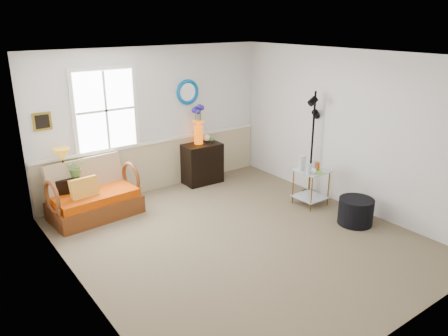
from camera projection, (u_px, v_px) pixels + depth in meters
floor at (240, 239)px, 6.37m from camera, size 4.50×5.00×0.01m
ceiling at (242, 56)px, 5.52m from camera, size 4.50×5.00×0.01m
walls at (241, 154)px, 5.94m from camera, size 4.51×5.01×2.60m
wainscot at (157, 166)px, 8.11m from camera, size 4.46×0.02×0.90m
chair_rail at (156, 141)px, 7.95m from camera, size 4.46×0.04×0.06m
window at (106, 110)px, 7.22m from camera, size 1.14×0.06×1.44m
picture at (42, 121)px, 6.67m from camera, size 0.28×0.03×0.28m
mirror at (187, 92)px, 8.08m from camera, size 0.47×0.07×0.47m
loveseat at (94, 190)px, 6.95m from camera, size 1.43×0.88×0.90m
throw_pillow at (85, 191)px, 6.76m from camera, size 0.43×0.14×0.42m
lamp_stand at (69, 196)px, 7.06m from camera, size 0.44×0.44×0.65m
table_lamp at (63, 163)px, 6.85m from camera, size 0.32×0.32×0.48m
potted_plant at (76, 169)px, 6.94m from camera, size 0.32×0.34×0.25m
cabinet at (202, 163)px, 8.43m from camera, size 0.74×0.49×0.78m
flower_vase at (198, 125)px, 8.21m from camera, size 0.26×0.26×0.73m
side_table at (311, 187)px, 7.44m from camera, size 0.50×0.50×0.63m
tabletop_items at (311, 164)px, 7.26m from camera, size 0.43×0.43×0.25m
floor_lamp at (312, 144)px, 7.70m from camera, size 0.31×0.31×1.88m
ottoman at (356, 211)px, 6.78m from camera, size 0.71×0.71×0.41m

